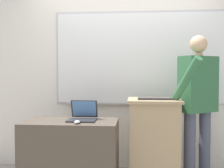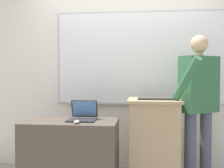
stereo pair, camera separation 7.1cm
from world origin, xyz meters
name	(u,v)px [view 2 (the right image)]	position (x,y,z in m)	size (l,w,h in m)	color
back_wall	(125,65)	(0.01, 1.17, 1.39)	(6.40, 0.17, 2.78)	silver
lectern_podium	(154,143)	(0.38, 0.51, 0.50)	(0.58, 0.53, 1.00)	tan
side_desk	(71,155)	(-0.53, 0.32, 0.38)	(1.02, 0.53, 0.77)	#4C4238
person_presenter	(199,99)	(0.88, 0.60, 1.00)	(0.60, 0.73, 1.72)	#474C60
laptop	(83,115)	(-0.41, 0.39, 0.83)	(0.30, 0.31, 0.21)	#28282D
wireless_keyboard	(156,99)	(0.40, 0.45, 1.01)	(0.39, 0.14, 0.02)	#2D2D30
computer_mouse_by_laptop	(77,122)	(-0.42, 0.16, 0.79)	(0.06, 0.10, 0.03)	#BCBCC1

